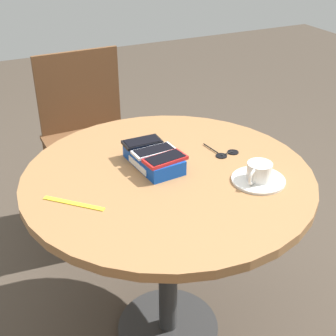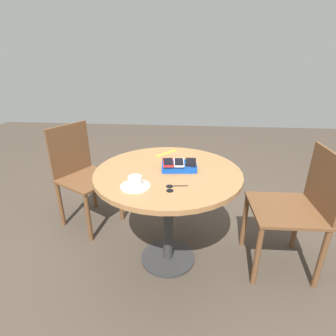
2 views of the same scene
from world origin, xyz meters
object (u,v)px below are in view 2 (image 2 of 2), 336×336
(saucer, at_px, (135,186))
(phone_white, at_px, (179,162))
(chair_near_window, at_px, (296,209))
(phone_box, at_px, (179,166))
(round_table, at_px, (168,187))
(lanyard_strap, at_px, (166,153))
(chair_far_side, at_px, (83,175))
(phone_red, at_px, (168,162))
(coffee_cup, at_px, (135,181))
(phone_black, at_px, (191,162))
(sunglasses, at_px, (171,188))

(saucer, bearing_deg, phone_white, -132.50)
(chair_near_window, bearing_deg, phone_box, -0.32)
(round_table, xyz_separation_m, phone_white, (-0.07, -0.02, 0.17))
(round_table, distance_m, lanyard_strap, 0.34)
(round_table, xyz_separation_m, saucer, (0.16, 0.23, 0.12))
(saucer, height_order, chair_far_side, chair_far_side)
(phone_red, distance_m, lanyard_strap, 0.32)
(chair_far_side, bearing_deg, saucer, 131.90)
(chair_far_side, bearing_deg, coffee_cup, 131.94)
(phone_black, bearing_deg, chair_far_side, -24.32)
(phone_white, relative_size, chair_far_side, 0.16)
(phone_black, bearing_deg, phone_white, 7.75)
(round_table, distance_m, phone_white, 0.18)
(coffee_cup, relative_size, chair_near_window, 0.12)
(coffee_cup, bearing_deg, chair_near_window, -166.13)
(round_table, xyz_separation_m, chair_far_side, (0.77, -0.44, -0.15))
(lanyard_strap, xyz_separation_m, sunglasses, (-0.08, 0.56, 0.00))
(phone_red, bearing_deg, saucer, 56.63)
(lanyard_strap, height_order, chair_near_window, chair_near_window)
(phone_red, bearing_deg, chair_far_side, -29.38)
(phone_box, relative_size, sunglasses, 1.88)
(round_table, bearing_deg, lanyard_strap, -82.77)
(chair_near_window, bearing_deg, lanyard_strap, -19.11)
(sunglasses, height_order, chair_near_window, chair_near_window)
(sunglasses, bearing_deg, round_table, -81.20)
(sunglasses, relative_size, chair_far_side, 0.14)
(chair_near_window, relative_size, chair_far_side, 1.00)
(phone_red, height_order, chair_far_side, chair_far_side)
(chair_far_side, bearing_deg, phone_white, 153.25)
(round_table, height_order, lanyard_strap, lanyard_strap)
(saucer, height_order, lanyard_strap, saucer)
(sunglasses, xyz_separation_m, chair_near_window, (-0.80, -0.25, -0.25))
(phone_red, height_order, coffee_cup, coffee_cup)
(saucer, bearing_deg, sunglasses, 179.31)
(phone_white, distance_m, saucer, 0.35)
(round_table, bearing_deg, sunglasses, 98.80)
(saucer, relative_size, chair_far_side, 0.19)
(phone_black, distance_m, chair_near_window, 0.76)
(lanyard_strap, bearing_deg, phone_box, 110.05)
(coffee_cup, height_order, chair_near_window, chair_near_window)
(phone_red, relative_size, sunglasses, 1.17)
(phone_box, xyz_separation_m, saucer, (0.23, 0.25, -0.02))
(round_table, xyz_separation_m, sunglasses, (-0.04, 0.24, 0.12))
(phone_box, height_order, lanyard_strap, phone_box)
(phone_red, bearing_deg, phone_black, -172.44)
(phone_box, relative_size, chair_near_window, 0.26)
(lanyard_strap, bearing_deg, coffee_cup, 77.33)
(phone_black, relative_size, coffee_cup, 1.28)
(phone_black, distance_m, phone_red, 0.15)
(phone_box, distance_m, saucer, 0.35)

